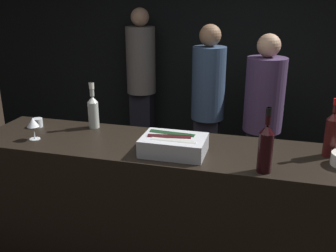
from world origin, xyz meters
name	(u,v)px	position (x,y,z in m)	size (l,w,h in m)	color
wall_back_chalkboard	(221,45)	(0.00, 2.76, 1.40)	(6.40, 0.06, 2.80)	black
bar_counter	(167,220)	(0.00, 0.30, 0.53)	(2.49, 0.59, 1.07)	black
ice_bin_with_bottles	(173,144)	(0.07, 0.19, 1.13)	(0.37, 0.26, 0.11)	#B7BABF
wine_glass	(33,123)	(-0.86, 0.18, 1.18)	(0.08, 0.08, 0.15)	silver
candle_votive	(38,123)	(-0.98, 0.40, 1.10)	(0.07, 0.07, 0.06)	silver
white_wine_bottle	(93,110)	(-0.59, 0.50, 1.20)	(0.07, 0.07, 0.32)	#B2B7AD
red_wine_bottle_tall	(331,133)	(0.95, 0.39, 1.21)	(0.07, 0.07, 0.35)	#380F0F
red_wine_bottle_black_foil	(266,147)	(0.59, 0.08, 1.21)	(0.08, 0.08, 0.35)	black
person_in_hoodie	(263,113)	(0.56, 1.69, 0.91)	(0.36, 0.36, 1.64)	black
person_blond_tee	(208,101)	(0.01, 1.81, 0.96)	(0.33, 0.33, 1.71)	black
person_grey_polo	(141,78)	(-0.88, 2.38, 1.03)	(0.34, 0.34, 1.83)	black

